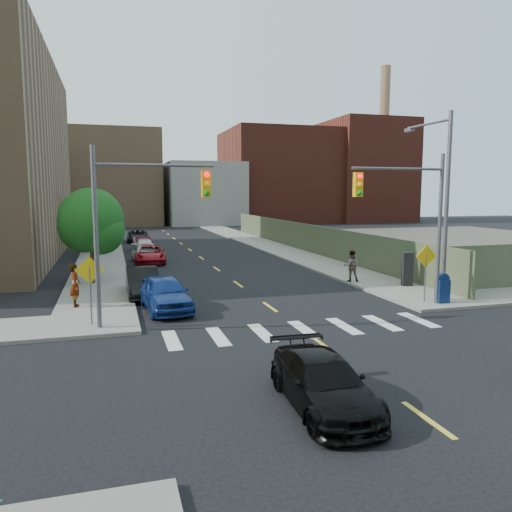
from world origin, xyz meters
TOP-DOWN VIEW (x-y plane):
  - ground at (0.00, 0.00)m, footprint 160.00×160.00m
  - sidewalk_nw at (-7.75, 41.50)m, footprint 3.50×73.00m
  - sidewalk_ne at (7.75, 41.50)m, footprint 3.50×73.00m
  - fence_north at (9.60, 28.00)m, footprint 0.12×44.00m
  - gravel_lot at (28.00, 30.00)m, footprint 36.00×42.00m
  - bg_bldg_west at (-22.00, 70.00)m, footprint 14.00×18.00m
  - bg_bldg_midwest at (-6.00, 72.00)m, footprint 14.00×16.00m
  - bg_bldg_center at (8.00, 70.00)m, footprint 12.00×16.00m
  - bg_bldg_east at (22.00, 72.00)m, footprint 18.00×18.00m
  - bg_bldg_fareast at (38.00, 70.00)m, footprint 14.00×16.00m
  - smokestack at (42.00, 70.00)m, footprint 1.80×1.80m
  - signal_nw at (-5.98, 6.00)m, footprint 4.59×0.30m
  - signal_ne at (5.98, 6.00)m, footprint 4.59×0.30m
  - streetlight_ne at (8.20, 6.90)m, footprint 0.25×3.70m
  - warn_sign_nw at (-7.80, 6.50)m, footprint 1.06×0.06m
  - warn_sign_ne at (7.20, 6.50)m, footprint 1.06×0.06m
  - warn_sign_midwest at (-7.80, 20.00)m, footprint 1.06×0.06m
  - tree_west_near at (-8.00, 16.05)m, footprint 3.66×3.64m
  - tree_west_far at (-8.00, 31.05)m, footprint 3.66×3.64m
  - parked_car_blue at (-4.72, 8.71)m, footprint 2.30×4.77m
  - parked_car_black at (-5.50, 12.12)m, footprint 1.60×4.49m
  - parked_car_red at (-4.20, 24.27)m, footprint 2.44×4.87m
  - parked_car_silver at (-4.53, 24.73)m, footprint 2.10×4.59m
  - parked_car_white at (-4.20, 30.28)m, footprint 1.71×4.00m
  - parked_car_maroon at (-4.20, 32.66)m, footprint 1.62×3.98m
  - parked_car_grey at (-4.20, 40.97)m, footprint 2.42×4.80m
  - black_sedan at (-2.08, -2.68)m, footprint 1.96×4.48m
  - mailbox at (7.81, 6.00)m, footprint 0.59×0.46m
  - payphone at (8.67, 10.22)m, footprint 0.65×0.59m
  - pedestrian_west at (-8.58, 9.93)m, footprint 0.49×0.72m
  - pedestrian_east at (6.30, 12.25)m, footprint 1.04×0.92m

SIDE VIEW (x-z plane):
  - ground at x=0.00m, z-range 0.00..0.00m
  - gravel_lot at x=28.00m, z-range 0.00..0.06m
  - sidewalk_nw at x=-7.75m, z-range 0.00..0.15m
  - sidewalk_ne at x=7.75m, z-range 0.00..0.15m
  - black_sedan at x=-2.08m, z-range 0.00..1.28m
  - parked_car_maroon at x=-4.20m, z-range 0.00..1.28m
  - parked_car_grey at x=-4.20m, z-range 0.00..1.30m
  - parked_car_silver at x=-4.53m, z-range 0.00..1.30m
  - parked_car_red at x=-4.20m, z-range 0.00..1.32m
  - parked_car_white at x=-4.20m, z-range 0.00..1.35m
  - parked_car_black at x=-5.50m, z-range 0.00..1.48m
  - parked_car_blue at x=-4.72m, z-range 0.00..1.57m
  - mailbox at x=7.81m, z-range 0.13..1.52m
  - pedestrian_east at x=6.30m, z-range 0.15..1.95m
  - payphone at x=8.67m, z-range 0.15..2.00m
  - pedestrian_west at x=-8.58m, z-range 0.15..2.10m
  - fence_north at x=9.60m, z-range 0.00..2.50m
  - warn_sign_nw at x=-7.80m, z-range 0.58..3.41m
  - warn_sign_ne at x=7.20m, z-range 0.58..3.41m
  - warn_sign_midwest at x=-7.80m, z-range 0.58..3.41m
  - tree_west_near at x=-8.00m, z-range 0.72..6.24m
  - tree_west_far at x=-8.00m, z-range 0.72..6.24m
  - signal_nw at x=-5.98m, z-range 1.03..8.03m
  - signal_ne at x=5.98m, z-range 1.03..8.03m
  - bg_bldg_center at x=8.00m, z-range 0.00..10.00m
  - streetlight_ne at x=8.20m, z-range 0.72..9.72m
  - bg_bldg_west at x=-22.00m, z-range 0.00..12.00m
  - bg_bldg_midwest at x=-6.00m, z-range 0.00..15.00m
  - bg_bldg_east at x=22.00m, z-range 0.00..16.00m
  - bg_bldg_fareast at x=38.00m, z-range 0.00..18.00m
  - smokestack at x=42.00m, z-range 0.00..28.00m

